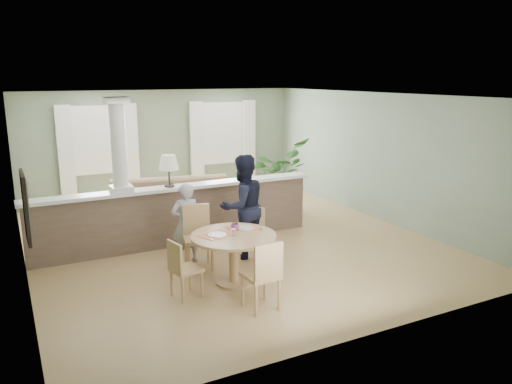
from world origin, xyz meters
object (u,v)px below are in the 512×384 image
chair_near (264,273)px  chair_far_boy (198,233)px  chair_far_man (252,232)px  man_person (243,206)px  sofa (173,204)px  chair_side (182,267)px  dining_table (234,245)px  child_person (186,223)px  houseplant (277,176)px

chair_near → chair_far_boy: bearing=-86.9°
chair_far_man → man_person: size_ratio=0.50×
sofa → chair_side: size_ratio=3.83×
dining_table → child_person: size_ratio=0.94×
chair_far_boy → chair_side: 1.20m
chair_near → sofa: bearing=-95.2°
man_person → dining_table: bearing=48.4°
sofa → chair_near: (-0.13, -4.26, 0.07)m
houseplant → dining_table: size_ratio=1.31×
child_person → chair_far_boy: bearing=114.0°
houseplant → chair_side: houseplant is taller
chair_far_man → chair_side: chair_far_man is taller
dining_table → chair_side: size_ratio=1.51×
sofa → chair_far_boy: (-0.35, -2.38, 0.09)m
dining_table → chair_near: bearing=-90.9°
chair_far_man → chair_side: 1.78m
chair_far_man → chair_near: size_ratio=0.92×
chair_near → child_person: (-0.31, 2.14, 0.14)m
chair_side → sofa: bearing=-27.9°
houseplant → chair_far_boy: size_ratio=1.63×
chair_far_boy → chair_near: size_ratio=1.05×
child_person → chair_near: bearing=101.6°
dining_table → chair_side: 0.87m
houseplant → chair_near: 5.01m
chair_near → man_person: size_ratio=0.55×
sofa → chair_far_boy: size_ratio=3.16×
dining_table → chair_far_boy: (-0.23, 0.89, -0.05)m
dining_table → chair_side: dining_table is taller
chair_far_boy → dining_table: bearing=-63.7°
sofa → chair_far_man: size_ratio=3.62×
sofa → houseplant: size_ratio=1.94×
houseplant → sofa: bearing=-179.9°
chair_far_man → child_person: size_ratio=0.66×
chair_near → child_person: bearing=-85.1°
houseplant → man_person: 3.01m
houseplant → chair_far_man: (-1.91, -2.50, -0.34)m
sofa → houseplant: bearing=12.4°
houseplant → chair_far_man: 3.16m
dining_table → houseplant: bearing=51.6°
chair_side → child_person: child_person is taller
chair_far_boy → man_person: (0.86, 0.10, 0.32)m
dining_table → child_person: bearing=105.9°
sofa → chair_far_man: sofa is taller
chair_far_boy → man_person: 0.92m
chair_far_boy → chair_near: bearing=-71.6°
dining_table → man_person: 1.21m
houseplant → chair_side: 4.86m
chair_far_boy → chair_near: (0.21, -1.88, -0.03)m
chair_side → child_person: size_ratio=0.62×
dining_table → child_person: (-0.33, 1.16, 0.06)m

